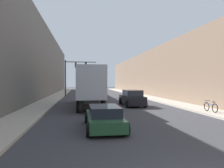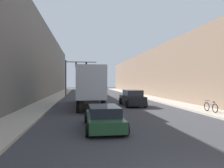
# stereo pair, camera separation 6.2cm
# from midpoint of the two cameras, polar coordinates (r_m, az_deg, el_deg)

# --- Properties ---
(sidewalk_right) EXTENTS (2.48, 80.00, 0.15)m
(sidewalk_right) POSITION_cam_midpoint_polar(r_m,az_deg,el_deg) (35.41, 9.21, -3.36)
(sidewalk_right) COLOR #B2A899
(sidewalk_right) RESTS_ON ground
(sidewalk_left) EXTENTS (2.48, 80.00, 0.15)m
(sidewalk_left) POSITION_cam_midpoint_polar(r_m,az_deg,el_deg) (34.05, -14.76, -3.53)
(sidewalk_left) COLOR #B2A899
(sidewalk_left) RESTS_ON ground
(building_right) EXTENTS (6.00, 80.00, 8.01)m
(building_right) POSITION_cam_midpoint_polar(r_m,az_deg,el_deg) (36.84, 15.54, 2.90)
(building_right) COLOR #846B56
(building_right) RESTS_ON ground
(building_left) EXTENTS (6.00, 80.00, 11.36)m
(building_left) POSITION_cam_midpoint_polar(r_m,az_deg,el_deg) (34.86, -21.77, 5.77)
(building_left) COLOR #66605B
(building_left) RESTS_ON ground
(semi_truck) EXTENTS (2.41, 11.76, 3.86)m
(semi_truck) POSITION_cam_midpoint_polar(r_m,az_deg,el_deg) (22.60, -5.98, -0.27)
(semi_truck) COLOR #B2B7C1
(semi_truck) RESTS_ON ground
(sedan_car) EXTENTS (2.00, 4.70, 1.24)m
(sedan_car) POSITION_cam_midpoint_polar(r_m,az_deg,el_deg) (11.93, -2.05, -8.72)
(sedan_car) COLOR #234C2D
(sedan_car) RESTS_ON ground
(suv_car) EXTENTS (2.08, 4.82, 1.67)m
(suv_car) POSITION_cam_midpoint_polar(r_m,az_deg,el_deg) (22.94, 5.36, -3.73)
(suv_car) COLOR black
(suv_car) RESTS_ON ground
(traffic_signal_gantry) EXTENTS (5.35, 0.35, 6.23)m
(traffic_signal_gantry) POSITION_cam_midpoint_polar(r_m,az_deg,el_deg) (38.28, -10.10, 3.23)
(traffic_signal_gantry) COLOR black
(traffic_signal_gantry) RESTS_ON ground
(parked_bicycle) EXTENTS (0.44, 1.82, 0.86)m
(parked_bicycle) POSITION_cam_midpoint_polar(r_m,az_deg,el_deg) (18.95, 24.49, -5.50)
(parked_bicycle) COLOR black
(parked_bicycle) RESTS_ON sidewalk_right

